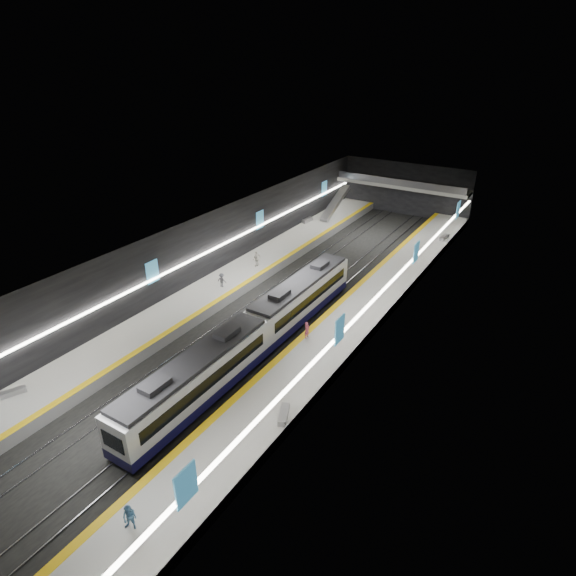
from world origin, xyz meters
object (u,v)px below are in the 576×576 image
Objects in this scene: bench_left_far at (307,220)px; passenger_left_a at (257,259)px; bench_left_near at (13,392)px; bench_right_near at (284,415)px; passenger_right_b at (130,518)px; passenger_left_b at (222,280)px; train at (256,332)px; passenger_right_a at (307,330)px; bench_right_far at (444,237)px; escalator at (335,203)px.

passenger_left_a is (2.78, -16.59, 0.69)m from bench_left_far.
bench_left_far is at bearing -159.44° from passenger_left_a.
bench_right_near reaches higher than bench_left_near.
passenger_right_b is 0.87× the size of passenger_left_a.
bench_left_far is 1.33× the size of passenger_left_b.
bench_left_near is at bearing -127.16° from train.
passenger_right_a is at bearing 61.80° from passenger_left_a.
bench_left_far is 0.99× the size of bench_right_far.
passenger_left_b is (-12.53, 3.90, -0.01)m from passenger_right_a.
escalator is 4.90× the size of passenger_right_b.
passenger_left_b is at bearing 10.18° from passenger_left_a.
bench_right_far is at bearing -129.89° from passenger_left_b.
passenger_right_b is at bearing -65.15° from bench_left_far.
train is 14.84× the size of bench_left_far.
bench_left_far reaches higher than bench_right_near.
bench_right_far is at bearing 66.48° from passenger_right_b.
train is 15.96× the size of passenger_left_a.
bench_right_near is (18.86, -36.33, -0.01)m from bench_left_far.
passenger_right_b reaches higher than bench_left_near.
passenger_right_b is (16.54, -47.72, 0.57)m from bench_left_far.
bench_left_near is at bearing -91.41° from escalator.
bench_left_far is at bearing 111.89° from train.
bench_left_near is at bearing 76.52° from passenger_left_b.
escalator reaches higher than passenger_left_b.
bench_right_far is 1.34× the size of passenger_left_b.
passenger_right_a is at bearing 44.15° from train.
passenger_left_b is at bearing 109.42° from bench_left_near.
bench_left_far reaches higher than bench_left_near.
bench_right_far is (-0.12, 39.79, 0.01)m from bench_right_near.
bench_left_far is at bearing 115.41° from bench_left_near.
passenger_right_b is (4.54, -17.85, -0.38)m from train.
passenger_right_b is (-2.19, -51.17, 0.57)m from bench_right_far.
bench_right_far is 1.33× the size of passenger_right_a.
passenger_left_a is (-16.08, 19.74, 0.70)m from bench_right_near.
passenger_right_a reaches higher than bench_right_far.
train is 18.39× the size of passenger_right_b.
escalator is at bearing 29.37° from passenger_right_a.
passenger_left_a is at bearing -87.91° from escalator.
bench_left_near is at bearing -103.93° from bench_right_far.
passenger_left_a is (-13.76, 31.13, 0.12)m from passenger_right_b.
bench_left_far is 1.32× the size of passenger_right_a.
escalator is at bearing 84.42° from passenger_right_b.
escalator is at bearing 89.30° from bench_right_near.
bench_right_near is 1.28× the size of passenger_right_a.
train is 3.76× the size of escalator.
passenger_right_a reaches higher than passenger_left_b.
bench_left_far is 1.03× the size of bench_right_near.
bench_right_far is 51.22m from passenger_right_b.
passenger_right_a is at bearing -90.13° from bench_right_far.
escalator is 54.48m from passenger_right_b.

